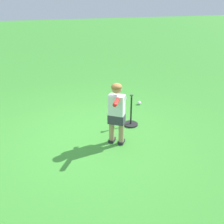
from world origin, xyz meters
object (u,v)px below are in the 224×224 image
play_ball_near_batter (139,103)px  batting_tee (131,120)px  child_batter (117,109)px  play_ball_behind_batter (122,121)px

play_ball_near_batter → batting_tee: 1.04m
play_ball_near_batter → batting_tee: batting_tee is taller
child_batter → play_ball_near_batter: size_ratio=13.26×
play_ball_near_batter → play_ball_behind_batter: size_ratio=0.84×
child_batter → play_ball_near_batter: child_batter is taller
child_batter → batting_tee: child_batter is taller
child_batter → batting_tee: size_ratio=1.74×
play_ball_behind_batter → batting_tee: size_ratio=0.16×
play_ball_near_batter → batting_tee: bearing=-119.2°
child_batter → play_ball_behind_batter: child_batter is taller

